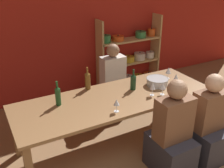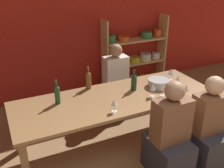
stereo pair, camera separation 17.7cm
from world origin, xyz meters
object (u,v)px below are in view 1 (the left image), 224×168
(wine_bottle_amber, at_px, (88,80))
(person_far_a, at_px, (113,88))
(person_near_a, at_px, (207,129))
(wine_glass_white_a, at_px, (176,77))
(wine_glass_empty_a, at_px, (153,86))
(wine_glass_red_b, at_px, (185,87))
(wine_bottle_green, at_px, (58,95))
(person_near_b, at_px, (171,139))
(wine_glass_empty_b, at_px, (168,71))
(wine_bottle_dark, at_px, (133,81))
(wine_glass_red_d, at_px, (163,86))
(wine_glass_red_a, at_px, (208,81))
(dining_table, at_px, (116,102))
(mixing_bowl, at_px, (157,81))
(wine_glass_red_c, at_px, (117,103))
(shelf_unit, at_px, (129,59))

(wine_bottle_amber, xyz_separation_m, person_far_a, (0.62, 0.41, -0.42))
(wine_bottle_amber, distance_m, person_near_a, 1.68)
(wine_bottle_amber, distance_m, wine_glass_white_a, 1.26)
(wine_glass_empty_a, distance_m, wine_glass_red_b, 0.44)
(wine_glass_empty_a, height_order, wine_glass_red_b, wine_glass_empty_a)
(wine_bottle_green, height_order, person_near_b, person_near_b)
(person_near_a, bearing_deg, wine_glass_empty_b, 81.70)
(wine_bottle_dark, xyz_separation_m, person_far_a, (0.08, 0.72, -0.41))
(wine_glass_red_d, bearing_deg, wine_glass_empty_a, 158.93)
(wine_bottle_green, height_order, wine_glass_red_a, wine_bottle_green)
(wine_glass_white_a, bearing_deg, dining_table, 175.89)
(wine_bottle_dark, bearing_deg, person_near_b, -90.48)
(wine_bottle_green, distance_m, wine_glass_empty_b, 1.72)
(wine_glass_empty_b, relative_size, person_near_b, 0.15)
(wine_glass_red_a, relative_size, person_near_b, 0.16)
(wine_glass_red_d, relative_size, person_near_b, 0.14)
(mixing_bowl, relative_size, wine_glass_red_c, 1.96)
(dining_table, relative_size, person_near_b, 2.21)
(wine_glass_empty_a, bearing_deg, person_near_a, -56.56)
(wine_bottle_green, height_order, wine_bottle_dark, wine_bottle_green)
(person_near_b, bearing_deg, wine_glass_white_a, 47.93)
(wine_glass_white_a, bearing_deg, shelf_unit, 80.77)
(mixing_bowl, height_order, person_far_a, person_far_a)
(dining_table, xyz_separation_m, wine_glass_white_a, (0.95, -0.07, 0.19))
(wine_glass_white_a, distance_m, wine_glass_empty_a, 0.51)
(wine_glass_red_d, bearing_deg, wine_glass_empty_b, 43.05)
(dining_table, height_order, wine_glass_red_a, wine_glass_red_a)
(dining_table, bearing_deg, wine_glass_red_a, -18.04)
(mixing_bowl, relative_size, wine_glass_white_a, 1.89)
(wine_glass_red_d, bearing_deg, mixing_bowl, 65.43)
(wine_glass_red_b, bearing_deg, mixing_bowl, 107.99)
(person_near_a, bearing_deg, wine_glass_red_c, 155.07)
(dining_table, height_order, wine_glass_empty_a, wine_glass_empty_a)
(person_near_b, bearing_deg, wine_glass_empty_b, 53.75)
(wine_bottle_amber, bearing_deg, wine_glass_red_d, -38.67)
(shelf_unit, distance_m, dining_table, 2.05)
(wine_bottle_dark, height_order, wine_glass_red_c, wine_bottle_dark)
(wine_glass_white_a, height_order, person_near_b, person_near_b)
(shelf_unit, xyz_separation_m, wine_bottle_green, (-1.95, -1.47, 0.30))
(person_far_a, bearing_deg, wine_bottle_dark, 83.85)
(shelf_unit, distance_m, wine_bottle_dark, 1.81)
(wine_bottle_dark, distance_m, wine_glass_red_d, 0.41)
(dining_table, distance_m, wine_bottle_dark, 0.39)
(wine_glass_white_a, bearing_deg, wine_bottle_amber, 157.82)
(wine_bottle_green, xyz_separation_m, wine_glass_red_b, (1.57, -0.53, -0.01))
(wine_glass_empty_a, relative_size, wine_glass_empty_b, 1.06)
(dining_table, height_order, mixing_bowl, mixing_bowl)
(wine_bottle_amber, relative_size, person_near_a, 0.27)
(wine_glass_red_c, bearing_deg, wine_bottle_amber, 93.50)
(shelf_unit, bearing_deg, dining_table, -126.99)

